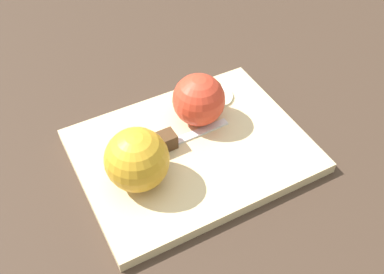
{
  "coord_description": "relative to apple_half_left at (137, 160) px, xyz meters",
  "views": [
    {
      "loc": [
        -0.16,
        -0.39,
        0.49
      ],
      "look_at": [
        0.0,
        0.0,
        0.04
      ],
      "focal_mm": 42.0,
      "sensor_mm": 36.0,
      "label": 1
    }
  ],
  "objects": [
    {
      "name": "apple_slice",
      "position": [
        0.16,
        0.11,
        -0.04
      ],
      "size": [
        0.05,
        0.05,
        0.0
      ],
      "color": "beige",
      "rests_on": "cutting_board"
    },
    {
      "name": "apple_half_left",
      "position": [
        0.0,
        0.0,
        0.0
      ],
      "size": [
        0.08,
        0.08,
        0.08
      ],
      "rotation": [
        0.0,
        0.0,
        2.21
      ],
      "color": "gold",
      "rests_on": "cutting_board"
    },
    {
      "name": "knife",
      "position": [
        0.04,
        0.04,
        -0.03
      ],
      "size": [
        0.15,
        0.04,
        0.02
      ],
      "rotation": [
        0.0,
        0.0,
        0.12
      ],
      "color": "silver",
      "rests_on": "cutting_board"
    },
    {
      "name": "apple_half_right",
      "position": [
        0.12,
        0.08,
        -0.0
      ],
      "size": [
        0.08,
        0.08,
        0.08
      ],
      "rotation": [
        0.0,
        0.0,
        4.17
      ],
      "color": "red",
      "rests_on": "cutting_board"
    },
    {
      "name": "ground_plane",
      "position": [
        0.09,
        0.03,
        -0.06
      ],
      "size": [
        4.0,
        4.0,
        0.0
      ],
      "primitive_type": "plane",
      "color": "#38281E"
    },
    {
      "name": "cutting_board",
      "position": [
        0.09,
        0.03,
        -0.05
      ],
      "size": [
        0.34,
        0.27,
        0.02
      ],
      "color": "#D1B789",
      "rests_on": "ground_plane"
    }
  ]
}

